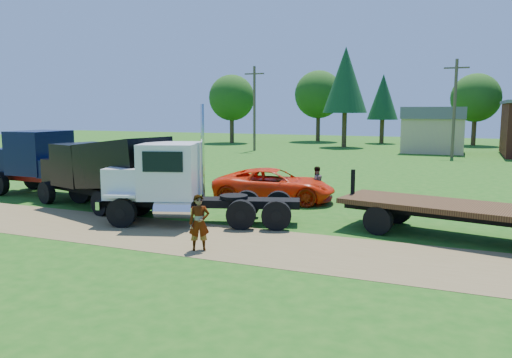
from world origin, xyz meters
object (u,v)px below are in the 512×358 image
at_px(flatbed_trailer, 463,213).
at_px(orange_pickup, 274,185).
at_px(white_semi_tractor, 173,182).
at_px(spectator_a, 199,223).
at_px(black_dump_truck, 104,168).
at_px(navy_truck, 51,163).

bearing_deg(flatbed_trailer, orange_pickup, 166.03).
relative_size(white_semi_tractor, spectator_a, 4.39).
distance_m(white_semi_tractor, orange_pickup, 6.08).
bearing_deg(spectator_a, white_semi_tractor, 100.37).
distance_m(orange_pickup, flatbed_trailer, 9.37).
xyz_separation_m(black_dump_truck, spectator_a, (7.22, -4.29, -0.94)).
xyz_separation_m(navy_truck, orange_pickup, (11.38, 2.70, -0.90)).
bearing_deg(navy_truck, orange_pickup, 13.11).
height_order(navy_truck, orange_pickup, navy_truck).
xyz_separation_m(flatbed_trailer, spectator_a, (-7.67, -4.79, -0.02)).
relative_size(black_dump_truck, navy_truck, 1.00).
bearing_deg(white_semi_tractor, navy_truck, 144.37).
bearing_deg(navy_truck, flatbed_trailer, -4.06).
relative_size(white_semi_tractor, flatbed_trailer, 0.90).
distance_m(black_dump_truck, flatbed_trailer, 14.93).
xyz_separation_m(black_dump_truck, flatbed_trailer, (14.89, 0.50, -0.91)).
bearing_deg(spectator_a, orange_pickup, 62.96).
distance_m(navy_truck, spectator_a, 13.65).
relative_size(black_dump_truck, orange_pickup, 1.35).
bearing_deg(flatbed_trailer, navy_truck, -172.34).
bearing_deg(navy_truck, white_semi_tractor, -17.85).
distance_m(white_semi_tractor, black_dump_truck, 4.45).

